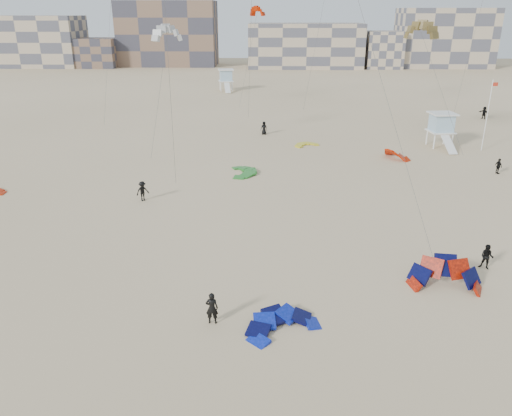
{
  "coord_description": "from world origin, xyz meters",
  "views": [
    {
      "loc": [
        0.13,
        -20.58,
        15.14
      ],
      "look_at": [
        -0.61,
        6.0,
        4.63
      ],
      "focal_mm": 35.0,
      "sensor_mm": 36.0,
      "label": 1
    }
  ],
  "objects_px": {
    "kite_ground_blue": "(282,328)",
    "kite_ground_orange": "(444,287)",
    "kitesurfer_main": "(212,308)",
    "lifeguard_tower_near": "(441,130)"
  },
  "relations": [
    {
      "from": "kite_ground_blue",
      "to": "kitesurfer_main",
      "type": "xyz_separation_m",
      "value": [
        -3.63,
        0.41,
        0.89
      ]
    },
    {
      "from": "kite_ground_orange",
      "to": "lifeguard_tower_near",
      "type": "height_order",
      "value": "lifeguard_tower_near"
    },
    {
      "from": "kite_ground_blue",
      "to": "kite_ground_orange",
      "type": "bearing_deg",
      "value": -5.03
    },
    {
      "from": "kite_ground_orange",
      "to": "kitesurfer_main",
      "type": "distance_m",
      "value": 13.89
    },
    {
      "from": "kite_ground_orange",
      "to": "kitesurfer_main",
      "type": "xyz_separation_m",
      "value": [
        -13.28,
        -3.98,
        0.89
      ]
    },
    {
      "from": "lifeguard_tower_near",
      "to": "kite_ground_blue",
      "type": "bearing_deg",
      "value": -123.94
    },
    {
      "from": "kite_ground_blue",
      "to": "lifeguard_tower_near",
      "type": "xyz_separation_m",
      "value": [
        19.58,
        37.53,
        2.01
      ]
    },
    {
      "from": "kite_ground_blue",
      "to": "kite_ground_orange",
      "type": "distance_m",
      "value": 10.6
    },
    {
      "from": "kite_ground_blue",
      "to": "kitesurfer_main",
      "type": "distance_m",
      "value": 3.76
    },
    {
      "from": "lifeguard_tower_near",
      "to": "kitesurfer_main",
      "type": "bearing_deg",
      "value": -128.41
    }
  ]
}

